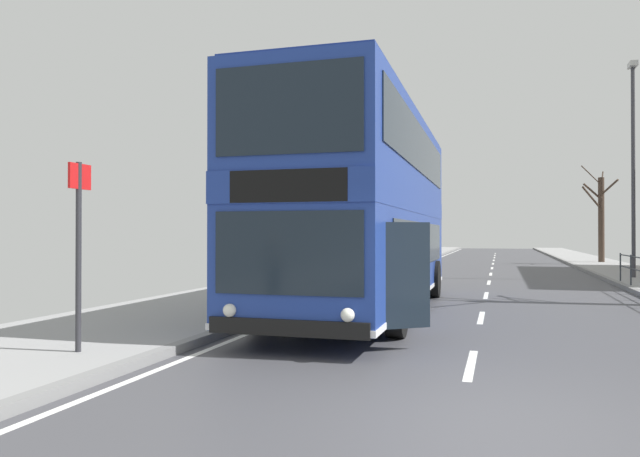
{
  "coord_description": "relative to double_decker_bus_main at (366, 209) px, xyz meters",
  "views": [
    {
      "loc": [
        0.38,
        -5.84,
        1.8
      ],
      "look_at": [
        -2.98,
        5.31,
        1.9
      ],
      "focal_mm": 33.43,
      "sensor_mm": 36.0,
      "label": 1
    }
  ],
  "objects": [
    {
      "name": "ground",
      "position": [
        1.87,
        -7.66,
        -2.34
      ],
      "size": [
        15.8,
        140.0,
        0.2
      ],
      "color": "#424247"
    },
    {
      "name": "double_decker_bus_main",
      "position": [
        0.0,
        0.0,
        0.0
      ],
      "size": [
        3.36,
        11.08,
        4.55
      ],
      "color": "navy",
      "rests_on": "ground"
    },
    {
      "name": "bus_stop_sign_near",
      "position": [
        -2.71,
        -6.45,
        -0.6
      ],
      "size": [
        0.08,
        0.44,
        2.67
      ],
      "color": "#2D2D33",
      "rests_on": "ground"
    },
    {
      "name": "street_lamp_far_side",
      "position": [
        7.87,
        11.69,
        2.5
      ],
      "size": [
        0.28,
        0.6,
        8.23
      ],
      "color": "#38383D",
      "rests_on": "ground"
    },
    {
      "name": "bare_tree_far_01",
      "position": [
        8.7,
        24.91,
        0.47
      ],
      "size": [
        1.99,
        2.0,
        5.66
      ],
      "color": "#423328",
      "rests_on": "ground"
    }
  ]
}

